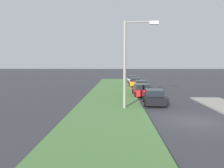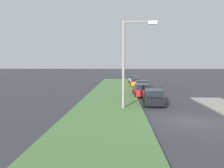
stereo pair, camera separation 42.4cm
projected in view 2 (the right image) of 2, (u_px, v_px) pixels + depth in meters
name	position (u px, v px, depth m)	size (l,w,h in m)	color
ground	(193.00, 122.00, 14.98)	(300.00, 300.00, 0.00)	#38383D
grass_median	(111.00, 98.00, 25.17)	(60.00, 6.00, 0.12)	#517F42
parked_car_black	(153.00, 97.00, 21.20)	(4.39, 2.20, 1.47)	black
parked_car_red	(142.00, 90.00, 26.80)	(4.36, 2.14, 1.47)	red
parked_car_yellow	(142.00, 85.00, 32.54)	(4.30, 2.03, 1.47)	gold
parked_car_orange	(136.00, 82.00, 38.36)	(4.35, 2.11, 1.47)	orange
parked_car_white	(134.00, 80.00, 44.53)	(4.37, 2.16, 1.47)	silver
streetlight	(128.00, 58.00, 18.63)	(0.66, 2.87, 7.50)	gray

